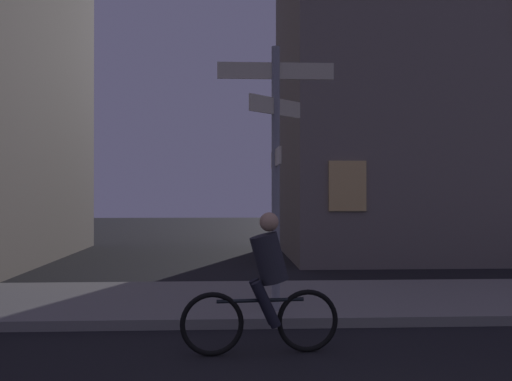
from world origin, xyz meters
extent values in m
cube|color=gray|center=(0.00, 6.36, 0.07)|extent=(40.00, 3.34, 0.14)
cylinder|color=gray|center=(-0.41, 5.25, 2.04)|extent=(0.12, 0.12, 3.81)
cube|color=beige|center=(-0.41, 5.25, 3.60)|extent=(1.69, 0.03, 0.24)
cube|color=beige|center=(-0.41, 5.25, 3.08)|extent=(0.81, 0.81, 0.24)
cube|color=beige|center=(-0.41, 5.25, 2.33)|extent=(0.03, 1.44, 0.24)
torus|color=black|center=(-1.28, 3.45, 0.36)|extent=(0.72, 0.13, 0.72)
torus|color=black|center=(-0.19, 3.56, 0.36)|extent=(0.72, 0.13, 0.72)
cylinder|color=black|center=(-0.74, 3.51, 0.61)|extent=(1.00, 0.15, 0.04)
cylinder|color=#26262D|center=(-0.64, 3.52, 1.08)|extent=(0.48, 0.37, 0.61)
sphere|color=tan|center=(-0.64, 3.52, 1.50)|extent=(0.22, 0.22, 0.22)
cylinder|color=black|center=(-0.68, 3.42, 0.58)|extent=(0.35, 0.15, 0.55)
cylinder|color=black|center=(-0.70, 3.60, 0.58)|extent=(0.35, 0.15, 0.55)
cube|color=#F2C672|center=(1.76, 10.55, 2.00)|extent=(0.90, 0.06, 1.20)
camera|label=1|loc=(-1.12, -3.02, 1.83)|focal=40.42mm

